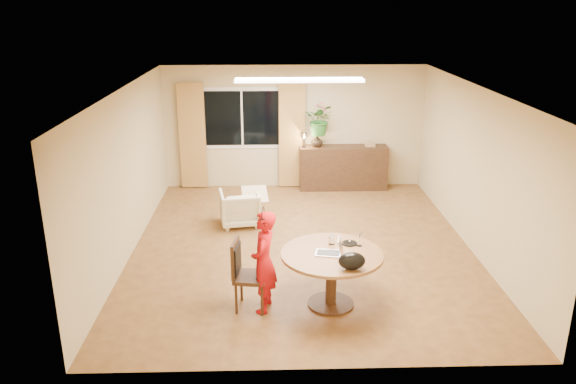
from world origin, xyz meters
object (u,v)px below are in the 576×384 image
object	(u,v)px
sideboard	(343,168)
dining_table	(332,264)
child	(264,262)
armchair	(240,208)
dining_chair	(251,275)

from	to	relation	value
sideboard	dining_table	bearing A→B (deg)	-98.83
dining_table	child	xyz separation A→B (m)	(-0.88, -0.07, 0.09)
dining_table	armchair	bearing A→B (deg)	115.09
dining_table	child	bearing A→B (deg)	-175.24
armchair	child	bearing A→B (deg)	89.35
dining_table	dining_chair	size ratio (longest dim) A/B	1.40
dining_table	dining_chair	world-z (taller)	dining_chair
dining_table	sideboard	distance (m)	4.94
dining_table	child	distance (m)	0.89
dining_table	armchair	size ratio (longest dim) A/B	1.91
dining_chair	sideboard	bearing A→B (deg)	78.52
armchair	sideboard	xyz separation A→B (m)	(2.11, 2.00, 0.15)
child	sideboard	size ratio (longest dim) A/B	0.73
child	armchair	bearing A→B (deg)	-161.64
armchair	sideboard	size ratio (longest dim) A/B	0.38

